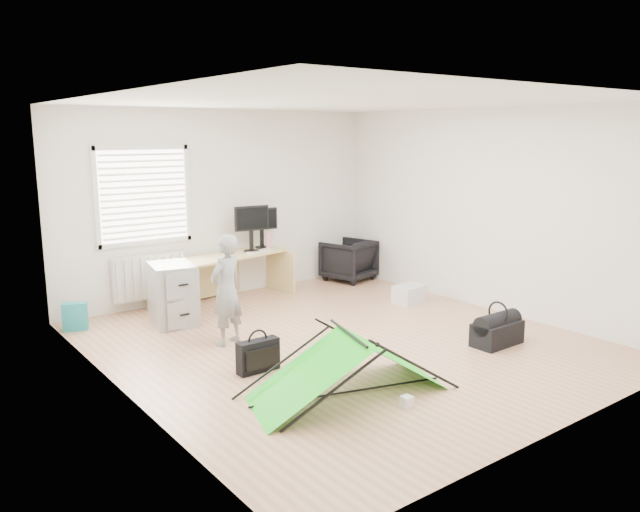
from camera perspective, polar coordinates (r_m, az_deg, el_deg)
ground at (r=7.25m, az=1.92°, el=-7.88°), size 5.50×5.50×0.00m
back_wall at (r=9.21m, az=-8.87°, el=4.71°), size 5.00×0.02×2.70m
window at (r=8.65m, az=-15.82°, el=5.35°), size 1.20×0.06×1.20m
radiator at (r=8.79m, az=-15.35°, el=-1.82°), size 1.00×0.12×0.60m
desk at (r=8.96m, az=-8.81°, el=-2.05°), size 2.05×0.95×0.67m
filing_cabinet at (r=8.05m, az=-13.37°, el=-3.39°), size 0.61×0.74×0.77m
monitor_left at (r=9.08m, az=-6.31°, el=1.93°), size 0.52×0.18×0.49m
monitor_right at (r=9.37m, az=-5.34°, el=2.08°), size 0.47×0.18×0.44m
keyboard at (r=9.08m, az=-5.56°, el=0.43°), size 0.44×0.25×0.02m
thermos at (r=9.22m, az=-4.74°, el=1.34°), size 0.08×0.08×0.25m
office_chair at (r=10.16m, az=2.61°, el=-0.38°), size 0.87×0.89×0.67m
person at (r=7.10m, az=-8.55°, el=-3.09°), size 0.54×0.44×1.27m
kite at (r=5.80m, az=2.57°, el=-9.79°), size 2.04×1.33×0.59m
storage_crate at (r=8.94m, az=8.17°, el=-3.46°), size 0.47×0.35×0.25m
tote_bag at (r=8.19m, az=-21.49°, el=-5.17°), size 0.32×0.22×0.34m
laptop_bag at (r=6.38m, az=-5.69°, el=-9.07°), size 0.44×0.14×0.33m
white_box at (r=5.69m, az=7.94°, el=-13.03°), size 0.10×0.10×0.09m
duffel_bag at (r=7.40m, az=15.87°, el=-6.82°), size 0.61×0.32×0.27m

